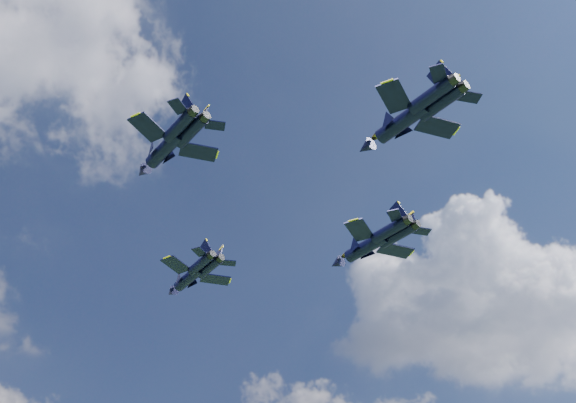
# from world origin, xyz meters

# --- Properties ---
(jet_lead) EXTENTS (10.85, 13.86, 3.33)m
(jet_lead) POSITION_xyz_m (-2.43, 16.88, 63.99)
(jet_lead) COLOR black
(jet_left) EXTENTS (11.59, 14.89, 3.56)m
(jet_left) POSITION_xyz_m (-15.73, -2.36, 67.12)
(jet_left) COLOR black
(jet_right) EXTENTS (12.63, 16.55, 3.91)m
(jet_right) POSITION_xyz_m (16.90, 1.30, 67.53)
(jet_right) COLOR black
(jet_slot) EXTENTS (12.39, 16.13, 3.83)m
(jet_slot) POSITION_xyz_m (4.91, -20.50, 67.70)
(jet_slot) COLOR black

